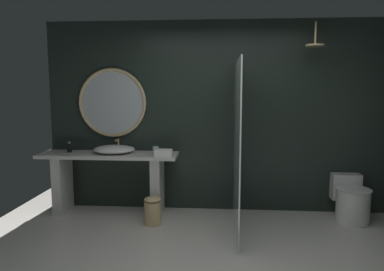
{
  "coord_description": "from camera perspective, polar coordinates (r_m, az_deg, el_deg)",
  "views": [
    {
      "loc": [
        -0.01,
        -3.12,
        1.68
      ],
      "look_at": [
        -0.31,
        0.72,
        1.19
      ],
      "focal_mm": 33.98,
      "sensor_mm": 36.0,
      "label": 1
    }
  ],
  "objects": [
    {
      "name": "soap_dispenser",
      "position": [
        5.22,
        -18.69,
        -1.8
      ],
      "size": [
        0.06,
        0.06,
        0.15
      ],
      "color": "black",
      "rests_on": "vanity_counter"
    },
    {
      "name": "back_wall_panel",
      "position": [
        5.03,
        4.5,
        2.94
      ],
      "size": [
        4.8,
        0.1,
        2.6
      ],
      "primitive_type": "cube",
      "color": "#1E2823",
      "rests_on": "ground_plane"
    },
    {
      "name": "tumbler_cup",
      "position": [
        4.81,
        -5.72,
        -2.35
      ],
      "size": [
        0.08,
        0.08,
        0.11
      ],
      "primitive_type": "cylinder",
      "color": "silver",
      "rests_on": "vanity_counter"
    },
    {
      "name": "shower_glass_panel",
      "position": [
        4.31,
        7.05,
        -1.76
      ],
      "size": [
        0.02,
        1.43,
        2.01
      ],
      "primitive_type": "cube",
      "color": "silver",
      "rests_on": "ground_plane"
    },
    {
      "name": "folded_hand_towel",
      "position": [
        4.68,
        -4.51,
        -2.75
      ],
      "size": [
        0.23,
        0.2,
        0.08
      ],
      "primitive_type": "cube",
      "rotation": [
        0.0,
        0.0,
        0.05
      ],
      "color": "white",
      "rests_on": "vanity_counter"
    },
    {
      "name": "vessel_sink",
      "position": [
        4.99,
        -12.11,
        -2.12
      ],
      "size": [
        0.55,
        0.45,
        0.17
      ],
      "color": "white",
      "rests_on": "vanity_counter"
    },
    {
      "name": "toilet",
      "position": [
        5.14,
        23.7,
        -9.34
      ],
      "size": [
        0.43,
        0.61,
        0.56
      ],
      "color": "white",
      "rests_on": "ground_plane"
    },
    {
      "name": "round_wall_mirror",
      "position": [
        5.15,
        -12.41,
        5.04
      ],
      "size": [
        0.95,
        0.04,
        0.95
      ],
      "color": "#D6B77F"
    },
    {
      "name": "vanity_counter",
      "position": [
        5.06,
        -12.86,
        -6.03
      ],
      "size": [
        1.85,
        0.5,
        0.83
      ],
      "color": "silver",
      "rests_on": "ground_plane"
    },
    {
      "name": "waste_bin",
      "position": [
        4.65,
        -6.2,
        -11.61
      ],
      "size": [
        0.21,
        0.21,
        0.35
      ],
      "color": "#D6B77F",
      "rests_on": "ground_plane"
    },
    {
      "name": "rain_shower_head",
      "position": [
        4.84,
        18.75,
        13.48
      ],
      "size": [
        0.23,
        0.23,
        0.3
      ],
      "color": "#D6B77F"
    }
  ]
}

